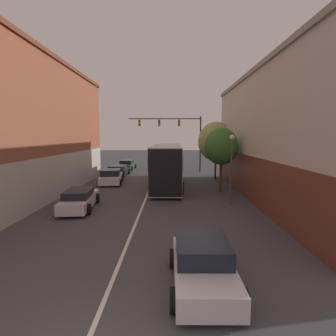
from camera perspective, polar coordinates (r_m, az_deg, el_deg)
The scene contains 13 objects.
lane_center_line at distance 21.47m, azimuth -4.36°, elevation -5.38°, with size 0.14×44.93×0.01m.
building_left_brick at distance 22.69m, azimuth -32.46°, elevation 7.68°, with size 8.23×23.59×10.37m.
building_right_storefront at distance 21.05m, azimuth 27.64°, elevation 6.48°, with size 8.10×22.07×9.17m.
bus at distance 24.30m, azimuth -0.23°, elevation 1.11°, with size 2.84×12.15×3.76m.
hatchback_foreground at distance 8.66m, azimuth 7.56°, elevation -20.16°, with size 2.06×3.84×1.39m.
parked_car_left_near at distance 36.72m, azimuth -8.86°, elevation 0.70°, with size 2.17×4.29×1.28m.
parked_car_left_mid at distance 17.56m, azimuth -18.72°, elevation -6.48°, with size 2.20×4.60×1.27m.
parked_car_left_far at distance 25.89m, azimuth -12.31°, elevation -1.89°, with size 2.54×4.38×1.42m.
parked_car_left_distant at distance 30.89m, azimuth -10.78°, elevation -0.58°, with size 2.41×4.58×1.21m.
traffic_signal_gantry at distance 33.35m, azimuth 1.97°, elevation 8.14°, with size 9.14×0.36×7.04m.
street_lamp at distance 17.77m, azimuth 13.63°, elevation 1.08°, with size 0.34×0.34×4.69m.
street_tree_near at distance 21.76m, azimuth 11.53°, elevation 4.58°, with size 2.72×2.45×5.25m.
street_tree_far at distance 27.94m, azimuth 10.41°, elevation 5.66°, with size 3.74×3.36×6.06m.
Camera 1 is at (1.88, -4.42, 4.61)m, focal length 28.00 mm.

